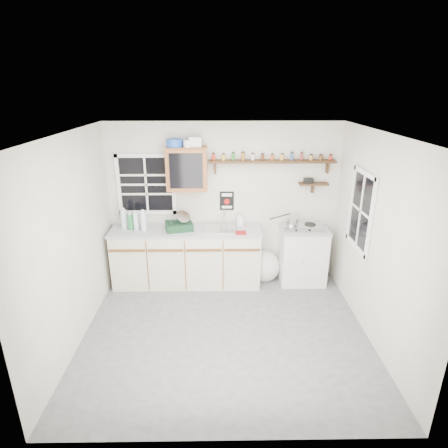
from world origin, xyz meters
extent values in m
cube|color=#4C4C4F|center=(0.00, 0.00, -0.01)|extent=(3.60, 3.20, 0.02)
cube|color=white|center=(0.00, 0.00, 2.51)|extent=(3.60, 3.20, 0.02)
cube|color=#B3AFA1|center=(-1.81, 0.00, 1.25)|extent=(0.02, 3.20, 2.50)
cube|color=#B3AFA1|center=(1.81, 0.00, 1.25)|extent=(0.02, 3.20, 2.50)
cube|color=#B3AFA1|center=(0.00, 1.61, 1.25)|extent=(3.60, 0.02, 2.50)
cube|color=#B3AFA1|center=(0.00, -1.61, 1.25)|extent=(3.60, 0.02, 2.50)
cube|color=beige|center=(-0.58, 1.30, 0.44)|extent=(2.27, 0.60, 0.88)
cube|color=gray|center=(-0.58, 1.30, 0.90)|extent=(2.31, 0.62, 0.04)
cube|color=brown|center=(-1.44, 0.99, 0.70)|extent=(0.53, 0.02, 0.03)
cube|color=brown|center=(-0.87, 0.99, 0.70)|extent=(0.53, 0.02, 0.03)
cube|color=brown|center=(-0.30, 0.99, 0.70)|extent=(0.53, 0.02, 0.03)
cube|color=brown|center=(0.27, 0.99, 0.70)|extent=(0.53, 0.02, 0.03)
cube|color=silver|center=(1.25, 1.33, 0.44)|extent=(0.70, 0.55, 0.88)
cube|color=gray|center=(1.25, 1.33, 0.90)|extent=(0.73, 0.57, 0.03)
cube|color=#B2B2B6|center=(-0.05, 1.30, 0.93)|extent=(0.52, 0.44, 0.03)
cylinder|color=#B2B2B6|center=(0.00, 1.46, 1.06)|extent=(0.02, 0.02, 0.28)
cylinder|color=#B2B2B6|center=(0.00, 1.40, 1.19)|extent=(0.02, 0.14, 0.02)
cube|color=brown|center=(-0.55, 1.45, 1.82)|extent=(0.60, 0.30, 0.65)
cube|color=black|center=(-0.55, 1.29, 1.82)|extent=(0.48, 0.02, 0.52)
cylinder|color=#1B48B3|center=(-0.72, 1.45, 2.21)|extent=(0.24, 0.24, 0.11)
cube|color=silver|center=(-0.41, 1.45, 2.22)|extent=(0.18, 0.15, 0.14)
cylinder|color=silver|center=(-0.52, 1.40, 2.20)|extent=(0.12, 0.12, 0.10)
cube|color=black|center=(0.73, 1.51, 1.92)|extent=(1.91, 0.18, 0.04)
cube|color=black|center=(-0.13, 1.55, 1.82)|extent=(0.03, 0.10, 0.18)
cube|color=black|center=(1.58, 1.55, 1.82)|extent=(0.03, 0.10, 0.18)
cylinder|color=red|center=(-0.15, 1.51, 1.99)|extent=(0.05, 0.05, 0.10)
cylinder|color=black|center=(-0.15, 1.51, 2.04)|extent=(0.04, 0.04, 0.02)
cylinder|color=gold|center=(0.00, 1.51, 1.98)|extent=(0.05, 0.05, 0.08)
cylinder|color=black|center=(0.00, 1.51, 2.03)|extent=(0.04, 0.04, 0.02)
cylinder|color=#267226|center=(0.14, 1.51, 1.99)|extent=(0.05, 0.05, 0.11)
cylinder|color=black|center=(0.14, 1.51, 2.05)|extent=(0.04, 0.04, 0.02)
cylinder|color=#99591E|center=(0.29, 1.51, 1.99)|extent=(0.06, 0.06, 0.11)
cylinder|color=black|center=(0.29, 1.51, 2.06)|extent=(0.05, 0.05, 0.02)
cylinder|color=silver|center=(0.43, 1.51, 1.98)|extent=(0.05, 0.05, 0.09)
cylinder|color=black|center=(0.43, 1.51, 2.03)|extent=(0.04, 0.04, 0.02)
cylinder|color=#4C2614|center=(0.58, 1.51, 1.98)|extent=(0.05, 0.05, 0.09)
cylinder|color=black|center=(0.58, 1.51, 2.03)|extent=(0.05, 0.05, 0.02)
cylinder|color=#B24C19|center=(0.73, 1.51, 1.98)|extent=(0.04, 0.04, 0.08)
cylinder|color=black|center=(0.73, 1.51, 2.03)|extent=(0.04, 0.04, 0.02)
cylinder|color=gold|center=(0.87, 1.51, 1.98)|extent=(0.05, 0.05, 0.08)
cylinder|color=black|center=(0.87, 1.51, 2.03)|extent=(0.05, 0.05, 0.02)
cylinder|color=#334C8C|center=(1.02, 1.51, 1.99)|extent=(0.05, 0.05, 0.11)
cylinder|color=black|center=(1.02, 1.51, 2.05)|extent=(0.04, 0.04, 0.02)
cylinder|color=maroon|center=(1.16, 1.51, 1.99)|extent=(0.04, 0.04, 0.10)
cylinder|color=black|center=(1.16, 1.51, 2.05)|extent=(0.04, 0.04, 0.02)
cylinder|color=#BF8C3F|center=(1.31, 1.51, 1.97)|extent=(0.05, 0.05, 0.07)
cylinder|color=black|center=(1.31, 1.51, 2.02)|extent=(0.05, 0.05, 0.02)
cylinder|color=brown|center=(1.45, 1.51, 1.97)|extent=(0.05, 0.05, 0.07)
cylinder|color=black|center=(1.45, 1.51, 2.02)|extent=(0.05, 0.05, 0.02)
cylinder|color=red|center=(1.60, 1.51, 1.97)|extent=(0.05, 0.05, 0.07)
cylinder|color=black|center=(1.60, 1.51, 2.02)|extent=(0.04, 0.04, 0.02)
cube|color=black|center=(1.38, 1.52, 1.57)|extent=(0.45, 0.15, 0.03)
cube|color=black|center=(1.38, 1.56, 1.49)|extent=(0.03, 0.08, 0.14)
cube|color=black|center=(1.30, 1.52, 1.62)|extent=(0.14, 0.10, 0.07)
cube|color=black|center=(0.05, 1.59, 1.28)|extent=(0.22, 0.01, 0.30)
cube|color=white|center=(0.05, 1.58, 1.38)|extent=(0.16, 0.00, 0.05)
cylinder|color=#A50C0C|center=(0.05, 1.58, 1.27)|extent=(0.09, 0.01, 0.09)
cube|color=white|center=(0.05, 1.58, 1.18)|extent=(0.16, 0.00, 0.04)
cube|color=black|center=(-1.20, 1.59, 1.55)|extent=(0.85, 0.02, 0.90)
cube|color=silver|center=(-1.20, 1.59, 1.55)|extent=(0.93, 0.03, 0.98)
cube|color=black|center=(1.79, 0.55, 1.45)|extent=(0.02, 0.70, 1.00)
cube|color=silver|center=(1.79, 0.55, 1.45)|extent=(0.03, 0.78, 1.08)
cylinder|color=silver|center=(-1.53, 1.34, 1.07)|extent=(0.09, 0.09, 0.30)
cylinder|color=silver|center=(-1.53, 1.34, 1.23)|extent=(0.05, 0.05, 0.03)
cylinder|color=#26743E|center=(-1.42, 1.30, 1.04)|extent=(0.09, 0.09, 0.24)
cylinder|color=silver|center=(-1.42, 1.30, 1.18)|extent=(0.05, 0.05, 0.03)
cylinder|color=silver|center=(-1.34, 1.27, 1.06)|extent=(0.07, 0.07, 0.28)
cylinder|color=silver|center=(-1.34, 1.27, 1.21)|extent=(0.04, 0.04, 0.03)
cylinder|color=silver|center=(-1.22, 1.25, 1.07)|extent=(0.08, 0.08, 0.30)
cylinder|color=silver|center=(-1.22, 1.25, 1.23)|extent=(0.05, 0.05, 0.03)
cube|color=black|center=(-0.68, 1.27, 0.98)|extent=(0.46, 0.39, 0.12)
cylinder|color=#B2B2B6|center=(-0.63, 1.27, 1.10)|extent=(0.32, 0.33, 0.24)
imported|color=silver|center=(0.25, 1.45, 1.03)|extent=(0.11, 0.12, 0.21)
cube|color=maroon|center=(0.25, 1.10, 0.93)|extent=(0.16, 0.14, 0.02)
cube|color=#B2B2B6|center=(1.19, 1.31, 0.95)|extent=(0.57, 0.31, 0.07)
cylinder|color=black|center=(1.05, 1.31, 0.99)|extent=(0.17, 0.17, 0.01)
cylinder|color=black|center=(1.33, 1.31, 0.99)|extent=(0.17, 0.17, 0.01)
cylinder|color=#B2B2B6|center=(1.05, 1.31, 1.04)|extent=(0.18, 0.18, 0.11)
cylinder|color=black|center=(0.86, 1.40, 1.08)|extent=(0.29, 0.24, 0.18)
ellipsoid|color=silver|center=(0.67, 1.40, 0.22)|extent=(0.46, 0.41, 0.48)
cone|color=silver|center=(0.69, 1.40, 0.44)|extent=(0.13, 0.13, 0.13)
camera|label=1|loc=(-0.07, -4.07, 2.98)|focal=30.00mm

